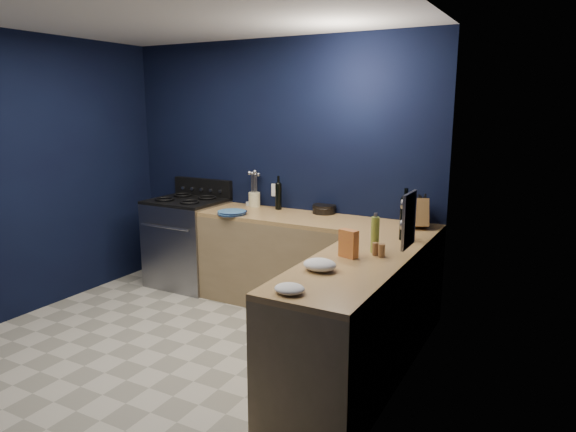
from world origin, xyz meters
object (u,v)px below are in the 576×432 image
Objects in this scene: plate_stack at (232,213)px; utensil_crock at (254,199)px; gas_range at (188,243)px; knife_block at (419,214)px; crouton_bag at (348,244)px.

utensil_crock is (-0.02, 0.45, 0.06)m from plate_stack.
plate_stack reaches higher than gas_range.
plate_stack is 1.78m from knife_block.
crouton_bag is (1.57, -1.25, 0.02)m from utensil_crock.
gas_range is at bearing -161.79° from utensil_crock.
knife_block is at bearing 3.01° from gas_range.
utensil_crock is at bearing 153.40° from knife_block.
utensil_crock is at bearing 18.21° from gas_range.
gas_range is at bearing 159.85° from knife_block.
plate_stack is 1.41× the size of crouton_bag.
crouton_bag reaches higher than utensil_crock.
gas_range is 0.92m from utensil_crock.
plate_stack is at bearing -87.44° from utensil_crock.
plate_stack is at bearing -15.80° from gas_range.
gas_range is 0.89m from plate_stack.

